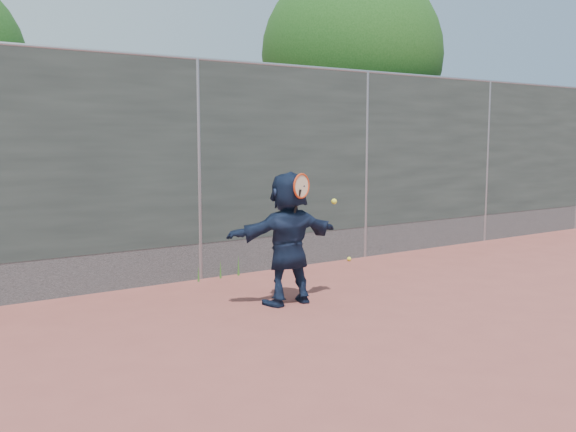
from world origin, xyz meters
TOP-DOWN VIEW (x-y plane):
  - ground at (0.00, 0.00)m, footprint 80.00×80.00m
  - player at (0.26, 1.71)m, footprint 1.47×0.53m
  - ball_ground at (2.55, 3.35)m, footprint 0.07×0.07m
  - fence at (-0.00, 3.50)m, footprint 20.00×0.06m
  - swing_action at (0.36, 1.52)m, footprint 0.70×0.15m
  - tree_right at (4.68, 5.75)m, footprint 3.78×3.60m
  - weed_clump at (0.29, 3.38)m, footprint 0.68×0.07m

SIDE VIEW (x-z plane):
  - ground at x=0.00m, z-range 0.00..0.00m
  - ball_ground at x=2.55m, z-range 0.00..0.07m
  - weed_clump at x=0.29m, z-range -0.02..0.28m
  - player at x=0.26m, z-range 0.00..1.56m
  - swing_action at x=0.36m, z-range 1.11..1.62m
  - fence at x=0.00m, z-range 0.07..3.09m
  - tree_right at x=4.68m, z-range 0.80..6.19m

